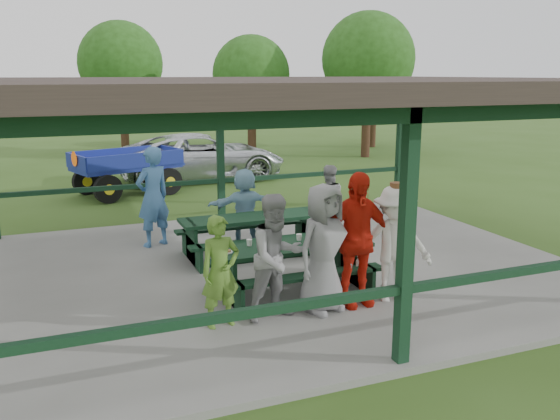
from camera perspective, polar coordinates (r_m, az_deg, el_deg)
name	(u,v)px	position (r m, az deg, el deg)	size (l,w,h in m)	color
ground	(282,271)	(10.54, 0.16, -5.92)	(90.00, 90.00, 0.00)	#335119
concrete_slab	(282,269)	(10.52, 0.16, -5.67)	(10.00, 8.00, 0.10)	slate
pavilion_structure	(282,89)	(9.97, 0.17, 11.56)	(10.60, 8.60, 3.24)	black
picnic_table_near	(293,262)	(9.20, 1.26, -5.04)	(2.45, 1.39, 0.75)	black
picnic_table_far	(253,230)	(11.01, -2.58, -1.97)	(2.70, 1.39, 0.75)	black
table_setting	(299,241)	(9.20, 1.85, -3.00)	(2.45, 0.45, 0.10)	white
contestant_green	(220,272)	(7.92, -5.77, -5.92)	(0.55, 0.36, 1.52)	#59892D
contestant_grey_left	(277,257)	(8.08, -0.30, -4.58)	(0.85, 0.67, 1.76)	gray
contestant_grey_mid	(324,248)	(8.35, 4.22, -3.70)	(0.91, 0.59, 1.85)	gray
contestant_red	(356,240)	(8.60, 7.31, -2.83)	(1.16, 0.48, 1.98)	red
contestant_white_fedora	(394,244)	(8.88, 10.90, -3.24)	(1.28, 0.99, 1.79)	silver
spectator_lblue	(245,207)	(11.62, -3.41, 0.30)	(1.43, 0.45, 1.54)	#86B7D0
spectator_blue	(153,197)	(11.76, -12.14, 1.25)	(0.72, 0.47, 1.96)	teal
spectator_grey	(328,201)	(12.31, 4.61, 0.91)	(0.73, 0.57, 1.50)	#949496
pickup_truck	(202,157)	(19.65, -7.54, 5.12)	(2.51, 5.44, 1.51)	silver
farm_trailer	(127,171)	(17.55, -14.51, 3.64)	(3.96, 2.43, 1.38)	navy
tree_left	(121,64)	(27.29, -15.09, 13.44)	(3.62, 3.62, 5.65)	#342014
tree_mid	(251,75)	(24.99, -2.78, 12.88)	(3.18, 3.18, 4.97)	#342014
tree_right	(368,59)	(24.94, 8.48, 14.17)	(3.76, 3.76, 5.87)	#342014
tree_far_right	(374,63)	(28.48, 9.07, 13.75)	(3.65, 3.65, 5.70)	#342014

